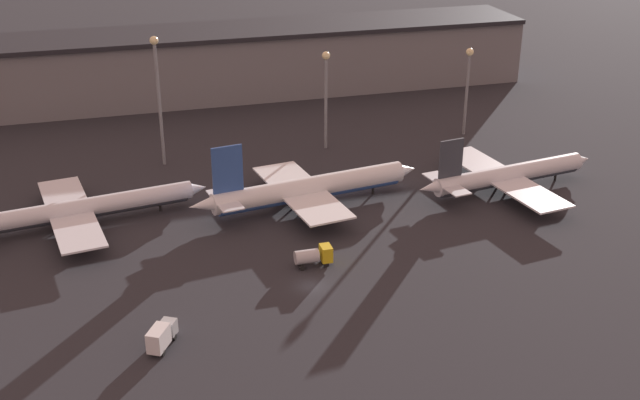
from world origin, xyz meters
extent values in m
plane|color=#26262B|center=(0.00, 0.00, 0.00)|extent=(600.00, 600.00, 0.00)
cube|color=slate|center=(0.00, 106.85, 8.54)|extent=(178.17, 21.56, 17.09)
cube|color=black|center=(0.00, 106.85, 17.69)|extent=(178.17, 23.56, 1.20)
cylinder|color=silver|center=(-34.56, 33.03, 3.34)|extent=(41.32, 9.54, 3.52)
cylinder|color=#333842|center=(-34.56, 33.03, 2.72)|extent=(39.20, 8.71, 2.99)
cone|color=silver|center=(-13.11, 36.22, 3.34)|extent=(4.66, 3.92, 3.34)
cube|color=silver|center=(-36.60, 32.73, 2.90)|extent=(12.47, 33.62, 0.36)
cylinder|color=gray|center=(-36.72, 42.01, 1.68)|extent=(4.11, 2.48, 1.93)
cylinder|color=gray|center=(-34.02, 23.82, 1.68)|extent=(4.11, 2.48, 1.93)
cylinder|color=black|center=(-20.27, 35.15, 0.79)|extent=(0.50, 0.50, 1.58)
cylinder|color=black|center=(-36.80, 34.12, 0.79)|extent=(0.50, 0.50, 1.58)
cylinder|color=black|center=(-36.39, 31.34, 0.79)|extent=(0.50, 0.50, 1.58)
cylinder|color=white|center=(8.09, 29.49, 3.93)|extent=(39.33, 9.85, 4.14)
cylinder|color=#2D519E|center=(8.09, 29.49, 3.21)|extent=(37.30, 8.95, 3.52)
cone|color=white|center=(28.68, 32.54, 3.93)|extent=(5.49, 4.62, 3.93)
cone|color=white|center=(-12.71, 26.40, 4.25)|extent=(6.66, 4.39, 3.52)
cube|color=#2D519E|center=(-8.18, 27.07, 10.46)|extent=(5.79, 1.25, 8.91)
cube|color=white|center=(-8.95, 26.96, 4.56)|extent=(5.66, 11.14, 0.24)
cube|color=white|center=(6.15, 29.20, 3.42)|extent=(13.36, 30.60, 0.36)
cylinder|color=gray|center=(6.10, 37.56, 2.03)|extent=(4.84, 2.92, 2.28)
cylinder|color=gray|center=(8.53, 21.18, 2.03)|extent=(4.84, 2.92, 2.28)
cylinder|color=black|center=(21.64, 31.50, 0.93)|extent=(0.50, 0.50, 1.86)
cylinder|color=black|center=(5.91, 30.84, 0.93)|extent=(0.50, 0.50, 1.86)
cylinder|color=black|center=(6.39, 27.56, 0.93)|extent=(0.50, 0.50, 1.86)
cylinder|color=silver|center=(48.82, 25.99, 3.48)|extent=(34.33, 8.65, 3.67)
cylinder|color=#333842|center=(48.82, 25.99, 2.84)|extent=(32.56, 7.85, 3.12)
cone|color=silver|center=(66.80, 28.66, 3.48)|extent=(4.86, 4.09, 3.48)
cone|color=silver|center=(30.65, 23.29, 3.76)|extent=(5.90, 3.89, 3.12)
cube|color=#333842|center=(34.63, 23.88, 9.15)|extent=(5.14, 1.15, 7.67)
cube|color=silver|center=(33.95, 23.78, 4.03)|extent=(5.44, 12.73, 0.24)
cube|color=silver|center=(47.13, 25.74, 3.03)|extent=(13.01, 35.06, 0.36)
cylinder|color=gray|center=(46.73, 35.37, 1.77)|extent=(4.29, 2.59, 2.02)
cylinder|color=gray|center=(49.55, 16.41, 1.77)|extent=(4.29, 2.59, 2.02)
cylinder|color=black|center=(60.64, 27.75, 0.83)|extent=(0.50, 0.50, 1.65)
cylinder|color=black|center=(46.91, 27.19, 0.83)|extent=(0.50, 0.50, 1.65)
cylinder|color=black|center=(47.34, 24.29, 0.83)|extent=(0.50, 0.50, 1.65)
cube|color=gold|center=(4.48, 6.37, 2.05)|extent=(1.80, 2.59, 2.65)
cylinder|color=#B7B7BC|center=(1.13, 6.37, 1.88)|extent=(3.98, 2.33, 2.33)
cylinder|color=black|center=(4.22, 7.34, 0.45)|extent=(0.90, 0.65, 0.90)
cylinder|color=black|center=(4.22, 5.40, 0.45)|extent=(0.90, 0.65, 0.90)
cylinder|color=black|center=(0.12, 7.34, 0.45)|extent=(0.90, 0.65, 0.90)
cylinder|color=black|center=(0.11, 5.40, 0.45)|extent=(0.90, 0.65, 0.90)
cube|color=#9EA3A8|center=(-23.25, -8.53, 1.85)|extent=(2.76, 2.68, 2.25)
cube|color=silver|center=(-24.93, -11.49, 2.22)|extent=(3.76, 4.44, 3.00)
cylinder|color=black|center=(-24.02, -8.31, 0.45)|extent=(0.90, 1.04, 0.90)
cylinder|color=black|center=(-22.65, -9.08, 0.45)|extent=(0.90, 1.04, 0.90)
cylinder|color=black|center=(-26.02, -11.82, 0.45)|extent=(0.90, 1.04, 0.90)
cylinder|color=black|center=(-24.65, -12.60, 0.45)|extent=(0.90, 1.04, 0.90)
cylinder|color=slate|center=(-17.02, 59.18, 13.38)|extent=(0.70, 0.70, 26.77)
sphere|color=beige|center=(-17.02, 59.18, 27.37)|extent=(1.80, 1.80, 1.80)
cylinder|color=slate|center=(19.82, 59.18, 10.53)|extent=(0.70, 0.70, 21.06)
sphere|color=beige|center=(19.82, 59.18, 21.66)|extent=(1.80, 1.80, 1.80)
cylinder|color=slate|center=(54.52, 59.18, 9.75)|extent=(0.70, 0.70, 19.50)
sphere|color=beige|center=(54.52, 59.18, 20.10)|extent=(1.80, 1.80, 1.80)
camera|label=1|loc=(-28.82, -107.12, 65.68)|focal=45.00mm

